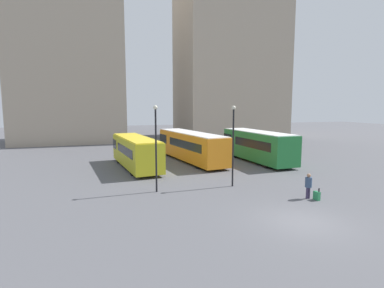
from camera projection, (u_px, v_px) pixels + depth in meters
ground_plane at (302, 222)px, 14.73m from camera, size 160.00×160.00×0.00m
building_block_left at (67, 8)px, 47.25m from camera, size 16.47×13.60×42.42m
building_block_right at (229, 50)px, 56.15m from camera, size 18.63×13.69×32.41m
bus_0 at (135, 151)px, 27.65m from camera, size 3.60×10.03×2.85m
bus_1 at (190, 145)px, 31.26m from camera, size 4.19×12.38×3.00m
bus_2 at (257, 145)px, 30.98m from camera, size 3.06×10.48×3.13m
traveler at (308, 184)px, 18.37m from camera, size 0.46×0.46×1.57m
suitcase at (317, 196)px, 18.15m from camera, size 0.25×0.43×0.77m
lamp_post_0 at (156, 142)px, 19.54m from camera, size 0.28×0.28×5.73m
lamp_post_1 at (233, 139)px, 20.95m from camera, size 0.28×0.28×5.71m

